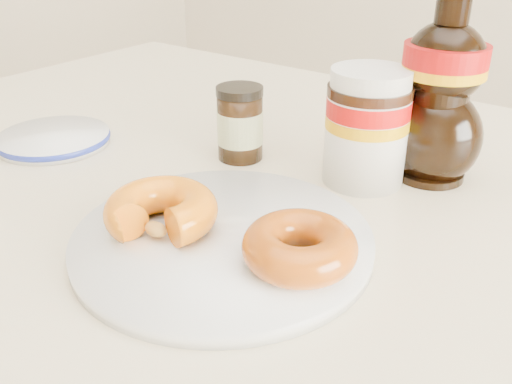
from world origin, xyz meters
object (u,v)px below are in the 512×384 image
Objects in this scene: syrup_bottle at (441,90)px; blue_rim_saucer at (54,138)px; plate at (223,240)px; dark_jar at (240,124)px; dining_table at (310,276)px; nutella_jar at (367,123)px; donut_whole at (300,247)px; donut_bitten at (161,211)px.

blue_rim_saucer is (-0.42, -0.20, -0.09)m from syrup_bottle.
syrup_bottle is 0.48m from blue_rim_saucer.
dark_jar is at bearing 123.82° from plate.
dark_jar is (-0.20, -0.09, -0.06)m from syrup_bottle.
syrup_bottle is at bearing 70.33° from plate.
plate is (-0.03, -0.11, 0.09)m from dining_table.
plate is 2.14× the size of nutella_jar.
syrup_bottle is (0.06, 0.06, 0.03)m from nutella_jar.
dining_table is 11.08× the size of nutella_jar.
nutella_jar is 0.40m from blue_rim_saucer.
syrup_bottle reaches higher than blue_rim_saucer.
dining_table is 0.24m from syrup_bottle.
plate is 2.85× the size of donut_whole.
syrup_bottle is (0.14, 0.28, 0.07)m from donut_bitten.
nutella_jar is at bearing 79.79° from plate.
donut_bitten is 0.20m from dark_jar.
nutella_jar is (0.01, 0.09, 0.15)m from dining_table.
blue_rim_saucer is (-0.37, -0.14, -0.06)m from nutella_jar.
dining_table is 5.18× the size of plate.
blue_rim_saucer is (-0.28, 0.08, -0.02)m from donut_bitten.
donut_bitten is 0.24m from nutella_jar.
donut_bitten reaches higher than donut_whole.
donut_whole is at bearing -7.84° from blue_rim_saucer.
dark_jar is at bearing -156.80° from syrup_bottle.
plate is 0.21m from dark_jar.
blue_rim_saucer is at bearing -154.90° from syrup_bottle.
plate is 1.89× the size of blue_rim_saucer.
donut_whole is at bearing 33.84° from donut_bitten.
dark_jar is 0.62× the size of blue_rim_saucer.
nutella_jar is at bearing 91.75° from donut_bitten.
donut_bitten is at bearing -110.93° from nutella_jar.
blue_rim_saucer reaches higher than dining_table.
donut_whole is 0.26m from syrup_bottle.
donut_bitten is 0.81× the size of nutella_jar.
dark_jar is (-0.19, 0.17, 0.01)m from donut_whole.
syrup_bottle reaches higher than dark_jar.
donut_whole is at bearing -92.23° from syrup_bottle.
dining_table is 0.17m from donut_whole.
dark_jar is at bearing 139.20° from donut_whole.
plate is 0.29m from syrup_bottle.
dark_jar is at bearing 26.82° from blue_rim_saucer.
dark_jar is at bearing 130.58° from donut_bitten.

